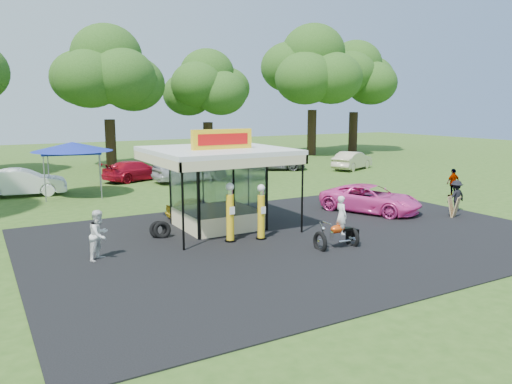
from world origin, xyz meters
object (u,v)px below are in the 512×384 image
a_frame_sign (454,207)px  bg_car_a (22,182)px  gas_station_kiosk (217,186)px  kiosk_car (197,207)px  tent_west (72,147)px  spectator_east_b (453,183)px  bg_car_d (273,160)px  gas_pump_left (230,214)px  spectator_west (99,235)px  tent_east (227,142)px  motorcycle (340,227)px  bg_car_e (352,160)px  bg_car_c (190,169)px  pink_sedan (371,199)px  spectator_east_a (456,196)px  bg_car_b (136,171)px  gas_pump_right (261,213)px

a_frame_sign → bg_car_a: bearing=112.5°
gas_station_kiosk → kiosk_car: size_ratio=1.92×
gas_station_kiosk → tent_west: gas_station_kiosk is taller
spectator_east_b → bg_car_d: (-2.46, 15.50, -0.06)m
bg_car_d → bg_car_a: bearing=127.9°
gas_pump_left → tent_west: size_ratio=0.52×
spectator_west → tent_east: 18.29m
motorcycle → bg_car_d: bearing=67.6°
gas_station_kiosk → bg_car_e: size_ratio=1.21×
gas_pump_left → bg_car_c: 15.78m
pink_sedan → bg_car_c: bearing=81.5°
spectator_east_b → bg_car_e: bearing=-100.9°
a_frame_sign → motorcycle: bearing=165.8°
kiosk_car → spectator_east_a: 12.50m
bg_car_a → bg_car_c: (10.46, 0.40, 0.09)m
tent_west → tent_east: tent_west is taller
gas_pump_left → bg_car_c: (4.59, 15.10, -0.22)m
gas_pump_left → bg_car_d: bearing=54.1°
spectator_east_a → bg_car_b: (-10.50, 17.96, -0.09)m
gas_pump_right → bg_car_c: (3.40, 15.37, -0.17)m
kiosk_car → bg_car_e: bearing=-60.5°
gas_pump_right → kiosk_car: (-0.61, 4.80, -0.56)m
spectator_east_a → bg_car_c: 17.31m
bg_car_b → tent_west: bearing=109.9°
a_frame_sign → spectator_east_a: 1.38m
bg_car_a → a_frame_sign: bearing=-125.3°
bg_car_c → tent_west: (-7.87, -1.85, 1.93)m
kiosk_car → spectator_west: spectator_west is taller
tent_east → bg_car_e: bearing=2.8°
gas_station_kiosk → gas_pump_left: bearing=-104.0°
spectator_east_a → tent_west: (-15.27, 13.80, 2.02)m
gas_pump_left → spectator_east_b: bearing=8.6°
gas_pump_right → motorcycle: bearing=-51.7°
gas_station_kiosk → kiosk_car: 2.56m
gas_pump_left → a_frame_sign: size_ratio=2.34×
bg_car_c → tent_west: size_ratio=1.15×
motorcycle → bg_car_c: motorcycle is taller
tent_east → spectator_west: bearing=-130.1°
gas_pump_right → bg_car_a: (-7.07, 14.97, -0.26)m
gas_station_kiosk → bg_car_b: size_ratio=1.13×
a_frame_sign → kiosk_car: 11.86m
a_frame_sign → tent_east: bearing=80.5°
gas_pump_right → spectator_west: gas_pump_right is taller
spectator_east_b → bg_car_d: spectator_east_b is taller
gas_station_kiosk → bg_car_d: gas_station_kiosk is taller
gas_station_kiosk → gas_pump_left: size_ratio=2.36×
a_frame_sign → bg_car_d: bearing=60.2°
bg_car_d → tent_east: (-5.96, -3.68, 1.92)m
gas_station_kiosk → tent_east: (6.36, 11.83, 0.88)m
spectator_west → spectator_east_a: spectator_west is taller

